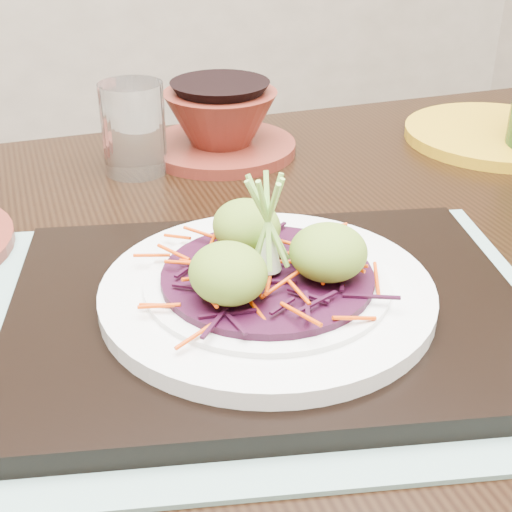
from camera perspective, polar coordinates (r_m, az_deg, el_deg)
name	(u,v)px	position (r m, az deg, el deg)	size (l,w,h in m)	color
dining_table	(271,378)	(0.62, 1.20, -9.73)	(1.23, 0.86, 0.74)	black
placemat	(267,321)	(0.51, 0.88, -5.24)	(0.41, 0.32, 0.00)	#7CA090
serving_tray	(267,310)	(0.50, 0.89, -4.31)	(0.36, 0.27, 0.02)	black
white_plate	(267,291)	(0.49, 0.90, -2.79)	(0.23, 0.23, 0.02)	silver
cabbage_bed	(267,276)	(0.49, 0.91, -1.62)	(0.15, 0.15, 0.01)	black
carrot_julienne	(267,267)	(0.48, 0.92, -0.89)	(0.18, 0.18, 0.01)	#CF3903
guacamole_scoops	(268,250)	(0.48, 0.96, 0.48)	(0.13, 0.11, 0.04)	olive
scallion_garnish	(268,226)	(0.47, 0.95, 2.41)	(0.05, 0.05, 0.08)	#88C24D
water_glass	(134,128)	(0.76, -9.76, 10.03)	(0.07, 0.07, 0.09)	white
terracotta_bowl_set	(221,126)	(0.80, -2.82, 10.36)	(0.17, 0.17, 0.07)	#5D1F16
yellow_plate	(498,135)	(0.90, 18.80, 9.18)	(0.22, 0.22, 0.01)	#C28F15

